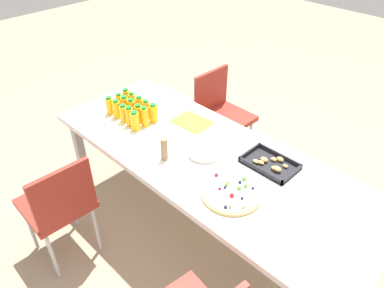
{
  "coord_description": "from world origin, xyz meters",
  "views": [
    {
      "loc": [
        1.22,
        -1.37,
        2.16
      ],
      "look_at": [
        -0.14,
        0.0,
        0.75
      ],
      "focal_mm": 34.72,
      "sensor_mm": 36.0,
      "label": 1
    }
  ],
  "objects": [
    {
      "name": "paper_folder",
      "position": [
        -0.34,
        0.21,
        0.73
      ],
      "size": [
        0.28,
        0.22,
        0.01
      ],
      "primitive_type": "cube",
      "rotation": [
        0.0,
        0.0,
        0.08
      ],
      "color": "yellow",
      "rests_on": "party_table"
    },
    {
      "name": "napkin_stack",
      "position": [
        -0.6,
        -0.28,
        0.74
      ],
      "size": [
        0.15,
        0.15,
        0.01
      ],
      "primitive_type": "cube",
      "color": "white",
      "rests_on": "party_table"
    },
    {
      "name": "juice_bottle_13",
      "position": [
        -0.62,
        0.02,
        0.8
      ],
      "size": [
        0.05,
        0.05,
        0.14
      ],
      "color": "#F8AD14",
      "rests_on": "party_table"
    },
    {
      "name": "snack_tray",
      "position": [
        0.33,
        0.2,
        0.74
      ],
      "size": [
        0.32,
        0.21,
        0.04
      ],
      "color": "black",
      "rests_on": "party_table"
    },
    {
      "name": "juice_bottle_14",
      "position": [
        -0.55,
        0.02,
        0.8
      ],
      "size": [
        0.06,
        0.06,
        0.14
      ],
      "color": "#F9AC14",
      "rests_on": "party_table"
    },
    {
      "name": "plate_stack",
      "position": [
        -0.03,
        -0.0,
        0.75
      ],
      "size": [
        0.21,
        0.21,
        0.04
      ],
      "color": "silver",
      "rests_on": "party_table"
    },
    {
      "name": "party_table",
      "position": [
        0.0,
        0.0,
        0.67
      ],
      "size": [
        2.24,
        0.85,
        0.73
      ],
      "color": "white",
      "rests_on": "ground_plane"
    },
    {
      "name": "juice_bottle_10",
      "position": [
        -0.85,
        0.02,
        0.8
      ],
      "size": [
        0.05,
        0.05,
        0.15
      ],
      "color": "#F8AC14",
      "rests_on": "party_table"
    },
    {
      "name": "chair_near_left",
      "position": [
        -0.53,
        -0.78,
        0.5
      ],
      "size": [
        0.41,
        0.41,
        0.83
      ],
      "rotation": [
        0.0,
        0.0,
        1.54
      ],
      "color": "maroon",
      "rests_on": "ground_plane"
    },
    {
      "name": "chair_far_left",
      "position": [
        -0.56,
        0.77,
        0.5
      ],
      "size": [
        0.41,
        0.41,
        0.83
      ],
      "rotation": [
        0.0,
        0.0,
        -1.59
      ],
      "color": "maroon",
      "rests_on": "ground_plane"
    },
    {
      "name": "juice_bottle_11",
      "position": [
        -0.78,
        0.02,
        0.8
      ],
      "size": [
        0.05,
        0.05,
        0.14
      ],
      "color": "#FAAE14",
      "rests_on": "party_table"
    },
    {
      "name": "juice_bottle_1",
      "position": [
        -0.78,
        -0.12,
        0.79
      ],
      "size": [
        0.06,
        0.06,
        0.14
      ],
      "color": "#FBAF14",
      "rests_on": "party_table"
    },
    {
      "name": "fruit_pizza",
      "position": [
        0.32,
        -0.16,
        0.74
      ],
      "size": [
        0.34,
        0.34,
        0.05
      ],
      "color": "tan",
      "rests_on": "party_table"
    },
    {
      "name": "juice_bottle_4",
      "position": [
        -0.56,
        -0.13,
        0.8
      ],
      "size": [
        0.06,
        0.06,
        0.15
      ],
      "color": "#FAAD14",
      "rests_on": "party_table"
    },
    {
      "name": "juice_bottle_12",
      "position": [
        -0.7,
        0.02,
        0.8
      ],
      "size": [
        0.06,
        0.06,
        0.15
      ],
      "color": "#FAAD14",
      "rests_on": "party_table"
    },
    {
      "name": "juice_bottle_0",
      "position": [
        -0.86,
        -0.13,
        0.79
      ],
      "size": [
        0.05,
        0.05,
        0.14
      ],
      "color": "#F9AE14",
      "rests_on": "party_table"
    },
    {
      "name": "juice_bottle_7",
      "position": [
        -0.7,
        -0.05,
        0.8
      ],
      "size": [
        0.06,
        0.06,
        0.15
      ],
      "color": "#FAAD14",
      "rests_on": "party_table"
    },
    {
      "name": "juice_bottle_5",
      "position": [
        -0.85,
        -0.05,
        0.79
      ],
      "size": [
        0.05,
        0.05,
        0.13
      ],
      "color": "#FBAE14",
      "rests_on": "party_table"
    },
    {
      "name": "juice_bottle_3",
      "position": [
        -0.63,
        -0.12,
        0.8
      ],
      "size": [
        0.06,
        0.06,
        0.15
      ],
      "color": "#FAAB14",
      "rests_on": "party_table"
    },
    {
      "name": "juice_bottle_9",
      "position": [
        -0.55,
        -0.05,
        0.8
      ],
      "size": [
        0.05,
        0.05,
        0.15
      ],
      "color": "#FAAD14",
      "rests_on": "party_table"
    },
    {
      "name": "ground_plane",
      "position": [
        0.0,
        0.0,
        0.0
      ],
      "size": [
        12.0,
        12.0,
        0.0
      ],
      "primitive_type": "plane",
      "color": "gray"
    },
    {
      "name": "juice_bottle_8",
      "position": [
        -0.62,
        -0.05,
        0.79
      ],
      "size": [
        0.06,
        0.06,
        0.14
      ],
      "color": "#FBAB14",
      "rests_on": "party_table"
    },
    {
      "name": "juice_bottle_2",
      "position": [
        -0.7,
        -0.12,
        0.79
      ],
      "size": [
        0.06,
        0.06,
        0.14
      ],
      "color": "#FAAF14",
      "rests_on": "party_table"
    },
    {
      "name": "cardboard_tube",
      "position": [
        -0.17,
        -0.21,
        0.81
      ],
      "size": [
        0.04,
        0.04,
        0.15
      ],
      "primitive_type": "cylinder",
      "color": "#9E7A56",
      "rests_on": "party_table"
    },
    {
      "name": "juice_bottle_6",
      "position": [
        -0.78,
        -0.05,
        0.8
      ],
      "size": [
        0.06,
        0.06,
        0.14
      ],
      "color": "#F9AD14",
      "rests_on": "party_table"
    }
  ]
}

